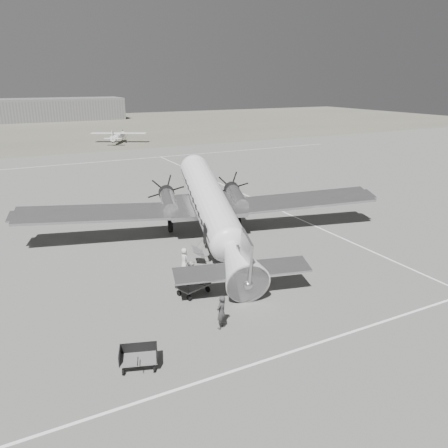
{
  "coord_description": "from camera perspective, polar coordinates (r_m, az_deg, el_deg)",
  "views": [
    {
      "loc": [
        -11.23,
        -27.95,
        11.95
      ],
      "look_at": [
        2.24,
        -1.72,
        2.2
      ],
      "focal_mm": 35.0,
      "sensor_mm": 36.0,
      "label": 1
    }
  ],
  "objects": [
    {
      "name": "ground",
      "position": [
        32.4,
        -4.93,
        -3.41
      ],
      "size": [
        260.0,
        260.0,
        0.0
      ],
      "primitive_type": "plane",
      "color": "slate",
      "rests_on": "ground"
    },
    {
      "name": "taxi_line_near",
      "position": [
        21.52,
        10.05,
        -15.73
      ],
      "size": [
        60.0,
        0.15,
        0.01
      ],
      "primitive_type": "cube",
      "color": "white",
      "rests_on": "ground"
    },
    {
      "name": "taxi_line_right",
      "position": [
        38.25,
        11.92,
        -0.3
      ],
      "size": [
        0.15,
        80.0,
        0.01
      ],
      "primitive_type": "cube",
      "color": "white",
      "rests_on": "ground"
    },
    {
      "name": "taxi_line_horizon",
      "position": [
        69.9,
        -17.68,
        7.61
      ],
      "size": [
        90.0,
        0.15,
        0.01
      ],
      "primitive_type": "cube",
      "color": "white",
      "rests_on": "ground"
    },
    {
      "name": "grass_infield",
      "position": [
        124.04,
        -22.32,
        11.45
      ],
      "size": [
        260.0,
        90.0,
        0.01
      ],
      "primitive_type": "cube",
      "color": "#626053",
      "rests_on": "ground"
    },
    {
      "name": "hangar_main",
      "position": [
        149.09,
        -21.53,
        13.75
      ],
      "size": [
        42.0,
        14.0,
        6.6
      ],
      "color": "#5E5E5E",
      "rests_on": "ground"
    },
    {
      "name": "dc3_airliner",
      "position": [
        32.59,
        -1.61,
        1.94
      ],
      "size": [
        33.15,
        26.63,
        5.55
      ],
      "primitive_type": null,
      "rotation": [
        0.0,
        0.0,
        -0.24
      ],
      "color": "#B4B5B7",
      "rests_on": "ground"
    },
    {
      "name": "light_plane_right",
      "position": [
        90.73,
        -13.6,
        10.96
      ],
      "size": [
        13.95,
        13.09,
        2.29
      ],
      "primitive_type": null,
      "rotation": [
        0.0,
        0.0,
        -0.49
      ],
      "color": "silver",
      "rests_on": "ground"
    },
    {
      "name": "baggage_cart_near",
      "position": [
        25.79,
        -4.02,
        -7.99
      ],
      "size": [
        2.29,
        1.94,
        1.1
      ],
      "primitive_type": null,
      "rotation": [
        0.0,
        0.0,
        0.33
      ],
      "color": "#5B5B5B",
      "rests_on": "ground"
    },
    {
      "name": "baggage_cart_far",
      "position": [
        20.12,
        -11.09,
        -16.83
      ],
      "size": [
        2.01,
        1.69,
        0.97
      ],
      "primitive_type": null,
      "rotation": [
        0.0,
        0.0,
        -0.32
      ],
      "color": "#5B5B5B",
      "rests_on": "ground"
    },
    {
      "name": "ground_crew",
      "position": [
        22.27,
        -0.35,
        -11.43
      ],
      "size": [
        0.79,
        0.69,
        1.81
      ],
      "primitive_type": "imported",
      "rotation": [
        0.0,
        0.0,
        3.63
      ],
      "color": "#303030",
      "rests_on": "ground"
    },
    {
      "name": "ramp_agent",
      "position": [
        26.07,
        -4.22,
        -6.75
      ],
      "size": [
        0.78,
        0.96,
        1.87
      ],
      "primitive_type": "imported",
      "rotation": [
        0.0,
        0.0,
        1.49
      ],
      "color": "#B0B0AE",
      "rests_on": "ground"
    },
    {
      "name": "passenger",
      "position": [
        28.92,
        -5.2,
        -4.56
      ],
      "size": [
        0.71,
        0.86,
        1.51
      ],
      "primitive_type": "imported",
      "rotation": [
        0.0,
        0.0,
        1.2
      ],
      "color": "silver",
      "rests_on": "ground"
    }
  ]
}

